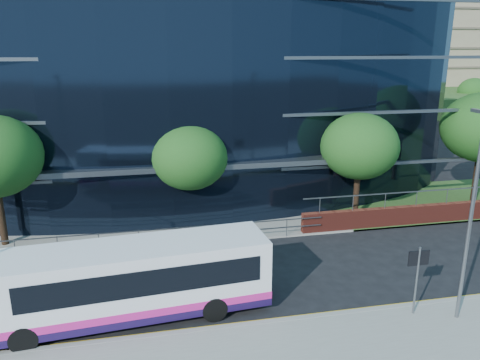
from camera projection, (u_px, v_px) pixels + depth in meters
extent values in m
plane|color=black|center=(290.00, 307.00, 18.99)|extent=(200.00, 200.00, 0.00)
cube|color=gray|center=(298.00, 319.00, 18.03)|extent=(80.00, 0.25, 0.16)
cube|color=gold|center=(297.00, 318.00, 18.24)|extent=(80.00, 0.08, 0.01)
cube|color=gold|center=(295.00, 316.00, 18.38)|extent=(80.00, 0.08, 0.01)
cube|color=gray|center=(140.00, 222.00, 28.16)|extent=(50.00, 8.00, 0.10)
cube|color=black|center=(158.00, 74.00, 38.61)|extent=(38.00, 16.00, 16.00)
cube|color=#595E66|center=(172.00, 167.00, 26.14)|extent=(22.00, 1.20, 0.30)
cube|color=slate|center=(98.00, 234.00, 23.73)|extent=(24.00, 0.05, 0.05)
cube|color=slate|center=(99.00, 242.00, 23.85)|extent=(24.00, 0.05, 0.05)
cylinder|color=slate|center=(99.00, 243.00, 23.86)|extent=(0.04, 0.04, 1.10)
cube|color=#2D511E|center=(372.00, 98.00, 77.43)|extent=(60.00, 42.00, 4.00)
cube|color=tan|center=(374.00, 3.00, 75.19)|extent=(50.00, 12.00, 26.00)
cylinder|color=slate|center=(416.00, 281.00, 17.94)|extent=(0.08, 0.08, 2.80)
cube|color=black|center=(419.00, 258.00, 17.70)|extent=(0.85, 0.06, 0.60)
cylinder|color=black|center=(1.00, 216.00, 24.47)|extent=(0.36, 0.36, 3.30)
cylinder|color=black|center=(191.00, 205.00, 26.96)|extent=(0.36, 0.36, 2.86)
ellipsoid|color=#17511A|center=(190.00, 158.00, 26.19)|extent=(4.29, 4.29, 3.65)
cylinder|color=black|center=(356.00, 195.00, 28.41)|extent=(0.36, 0.36, 3.08)
ellipsoid|color=#17511A|center=(360.00, 146.00, 27.59)|extent=(4.62, 4.62, 3.93)
cylinder|color=black|center=(476.00, 179.00, 31.06)|extent=(0.36, 0.36, 3.52)
cylinder|color=black|center=(373.00, 116.00, 60.93)|extent=(0.36, 0.36, 3.08)
ellipsoid|color=#17511A|center=(375.00, 92.00, 60.10)|extent=(4.62, 4.62, 3.93)
cylinder|color=black|center=(471.00, 111.00, 65.97)|extent=(0.36, 0.36, 2.86)
ellipsoid|color=#17511A|center=(474.00, 91.00, 65.21)|extent=(4.29, 4.29, 3.65)
cylinder|color=slate|center=(470.00, 220.00, 16.96)|extent=(0.14, 0.14, 8.00)
cube|color=slate|center=(479.00, 111.00, 16.22)|extent=(0.15, 0.70, 0.12)
cube|color=white|center=(126.00, 279.00, 17.80)|extent=(11.12, 3.42, 2.64)
cube|color=#1E0F40|center=(128.00, 307.00, 18.13)|extent=(11.14, 3.47, 0.30)
cube|color=#DB208B|center=(127.00, 300.00, 18.04)|extent=(11.14, 3.47, 0.30)
cube|color=black|center=(141.00, 268.00, 17.87)|extent=(8.94, 3.28, 1.00)
cylinder|color=black|center=(24.00, 339.00, 16.10)|extent=(1.02, 0.38, 1.00)
cylinder|color=black|center=(214.00, 309.00, 17.97)|extent=(1.02, 0.38, 1.00)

